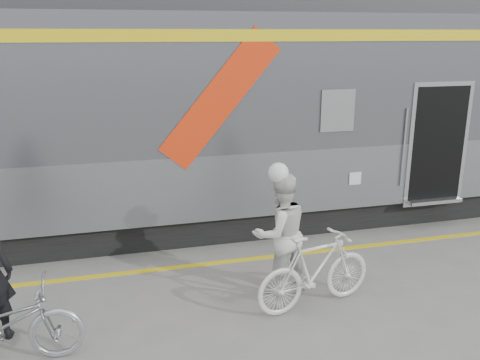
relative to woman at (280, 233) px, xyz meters
name	(u,v)px	position (x,y,z in m)	size (l,w,h in m)	color
ground	(266,338)	(-0.54, -1.09, -0.85)	(90.00, 90.00, 0.00)	slate
train	(294,110)	(1.33, 3.10, 1.21)	(24.00, 3.17, 4.10)	black
safety_strip	(225,262)	(-0.54, 1.06, -0.84)	(24.00, 0.12, 0.01)	yellow
woman	(280,233)	(0.00, 0.00, 0.00)	(0.82, 0.64, 1.70)	silver
bicycle_right	(315,271)	(0.30, -0.55, -0.33)	(0.48, 1.71, 1.03)	silver
helmet_woman	(282,164)	(0.00, 0.00, 0.98)	(0.27, 0.27, 0.27)	white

